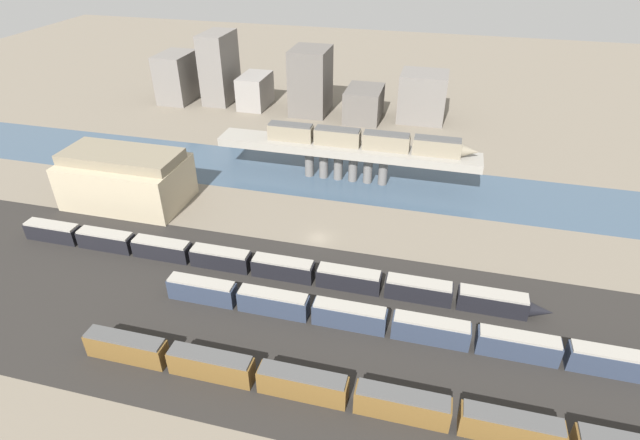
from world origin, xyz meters
TOP-DOWN VIEW (x-y plane):
  - ground_plane at (0.00, 0.00)m, footprint 400.00×400.00m
  - railbed_yard at (0.00, -24.00)m, footprint 280.00×42.00m
  - river_water at (0.00, 26.37)m, footprint 320.00×21.91m
  - bridge at (0.00, 26.37)m, footprint 62.66×7.34m
  - train_on_bridge at (4.86, 26.37)m, footprint 49.15×3.14m
  - train_yard_near at (15.38, -37.45)m, footprint 84.12×2.71m
  - train_yard_mid at (24.82, -22.79)m, footprint 92.07×2.69m
  - train_yard_far at (-7.79, -13.47)m, footprint 99.69×2.95m
  - warehouse_building at (-45.19, 4.02)m, footprint 26.06×15.62m
  - city_block_far_left at (-67.36, 70.20)m, footprint 9.92×14.82m
  - city_block_left at (-52.84, 73.06)m, footprint 8.49×14.93m
  - city_block_center at (-39.83, 70.81)m, footprint 8.50×13.82m
  - city_block_right at (-20.53, 69.89)m, footprint 11.37×13.86m
  - city_block_far_right at (-2.94, 67.91)m, footprint 10.75×14.62m
  - city_block_tall at (14.54, 72.17)m, footprint 14.02×12.74m

SIDE VIEW (x-z plane):
  - ground_plane at x=0.00m, z-range 0.00..0.00m
  - river_water at x=0.00m, z-range 0.00..0.01m
  - railbed_yard at x=0.00m, z-range 0.00..0.01m
  - train_yard_far at x=-7.79m, z-range -0.03..3.64m
  - train_yard_mid at x=24.82m, z-range -0.03..4.03m
  - train_yard_near at x=15.38m, z-range -0.03..4.16m
  - city_block_far_right at x=-2.94m, z-range 0.00..9.76m
  - city_block_center at x=-39.83m, z-range 0.00..10.35m
  - warehouse_building at x=-45.19m, z-range -0.30..11.87m
  - bridge at x=0.00m, z-range 2.71..11.72m
  - city_block_tall at x=14.54m, z-range 0.00..14.55m
  - city_block_far_left at x=-67.36m, z-range 0.00..15.73m
  - city_block_right at x=-20.53m, z-range 0.00..20.19m
  - train_on_bridge at x=4.86m, z-range 8.96..13.05m
  - city_block_left at x=-52.84m, z-range 0.00..22.54m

